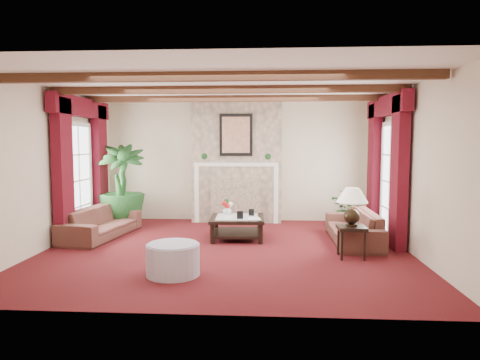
# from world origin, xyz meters

# --- Properties ---
(floor) EXTENTS (6.00, 6.00, 0.00)m
(floor) POSITION_xyz_m (0.00, 0.00, 0.00)
(floor) COLOR #3D0B0B
(floor) RESTS_ON ground
(ceiling) EXTENTS (6.00, 6.00, 0.00)m
(ceiling) POSITION_xyz_m (0.00, 0.00, 2.70)
(ceiling) COLOR white
(ceiling) RESTS_ON floor
(back_wall) EXTENTS (6.00, 0.02, 2.70)m
(back_wall) POSITION_xyz_m (0.00, 2.75, 1.35)
(back_wall) COLOR beige
(back_wall) RESTS_ON ground
(left_wall) EXTENTS (0.02, 5.50, 2.70)m
(left_wall) POSITION_xyz_m (-3.00, 0.00, 1.35)
(left_wall) COLOR beige
(left_wall) RESTS_ON ground
(right_wall) EXTENTS (0.02, 5.50, 2.70)m
(right_wall) POSITION_xyz_m (3.00, 0.00, 1.35)
(right_wall) COLOR beige
(right_wall) RESTS_ON ground
(ceiling_beams) EXTENTS (6.00, 3.00, 0.12)m
(ceiling_beams) POSITION_xyz_m (0.00, 0.00, 2.64)
(ceiling_beams) COLOR #3A1F12
(ceiling_beams) RESTS_ON ceiling
(fireplace) EXTENTS (2.00, 0.52, 2.70)m
(fireplace) POSITION_xyz_m (0.00, 2.55, 2.70)
(fireplace) COLOR tan
(fireplace) RESTS_ON ground
(french_door_left) EXTENTS (0.10, 1.10, 2.16)m
(french_door_left) POSITION_xyz_m (-2.97, 1.00, 2.13)
(french_door_left) COLOR white
(french_door_left) RESTS_ON ground
(french_door_right) EXTENTS (0.10, 1.10, 2.16)m
(french_door_right) POSITION_xyz_m (2.97, 1.00, 2.13)
(french_door_right) COLOR white
(french_door_right) RESTS_ON ground
(curtains_left) EXTENTS (0.20, 2.40, 2.55)m
(curtains_left) POSITION_xyz_m (-2.86, 1.00, 2.55)
(curtains_left) COLOR #450911
(curtains_left) RESTS_ON ground
(curtains_right) EXTENTS (0.20, 2.40, 2.55)m
(curtains_right) POSITION_xyz_m (2.86, 1.00, 2.55)
(curtains_right) COLOR #450911
(curtains_right) RESTS_ON ground
(sofa_left) EXTENTS (2.08, 1.11, 0.75)m
(sofa_left) POSITION_xyz_m (-2.44, 0.78, 0.38)
(sofa_left) COLOR #370F1A
(sofa_left) RESTS_ON ground
(sofa_right) EXTENTS (1.92, 0.60, 0.75)m
(sofa_right) POSITION_xyz_m (2.22, 0.65, 0.37)
(sofa_right) COLOR #370F1A
(sofa_right) RESTS_ON ground
(potted_palm) EXTENTS (1.86, 2.24, 0.98)m
(potted_palm) POSITION_xyz_m (-2.39, 1.77, 0.49)
(potted_palm) COLOR black
(potted_palm) RESTS_ON ground
(small_plant) EXTENTS (1.53, 1.53, 0.64)m
(small_plant) POSITION_xyz_m (2.41, 1.96, 0.32)
(small_plant) COLOR black
(small_plant) RESTS_ON ground
(coffee_table) EXTENTS (1.02, 1.02, 0.40)m
(coffee_table) POSITION_xyz_m (0.13, 0.81, 0.20)
(coffee_table) COLOR black
(coffee_table) RESTS_ON ground
(side_table) EXTENTS (0.46, 0.46, 0.50)m
(side_table) POSITION_xyz_m (1.98, -0.41, 0.25)
(side_table) COLOR black
(side_table) RESTS_ON ground
(ottoman) EXTENTS (0.72, 0.72, 0.42)m
(ottoman) POSITION_xyz_m (-0.58, -1.44, 0.21)
(ottoman) COLOR #AFA5BB
(ottoman) RESTS_ON ground
(table_lamp) EXTENTS (0.48, 0.48, 0.61)m
(table_lamp) POSITION_xyz_m (1.98, -0.41, 0.80)
(table_lamp) COLOR black
(table_lamp) RESTS_ON side_table
(flower_vase) EXTENTS (0.17, 0.18, 0.17)m
(flower_vase) POSITION_xyz_m (-0.09, 1.11, 0.49)
(flower_vase) COLOR silver
(flower_vase) RESTS_ON coffee_table
(book) EXTENTS (0.23, 0.09, 0.31)m
(book) POSITION_xyz_m (0.34, 0.54, 0.56)
(book) COLOR black
(book) RESTS_ON coffee_table
(photo_frame_a) EXTENTS (0.11, 0.02, 0.15)m
(photo_frame_a) POSITION_xyz_m (0.20, 0.58, 0.48)
(photo_frame_a) COLOR black
(photo_frame_a) RESTS_ON coffee_table
(photo_frame_b) EXTENTS (0.11, 0.04, 0.14)m
(photo_frame_b) POSITION_xyz_m (0.39, 0.94, 0.47)
(photo_frame_b) COLOR black
(photo_frame_b) RESTS_ON coffee_table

